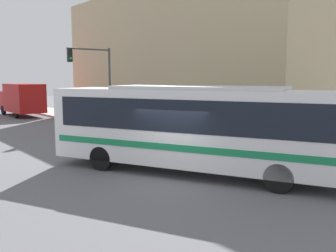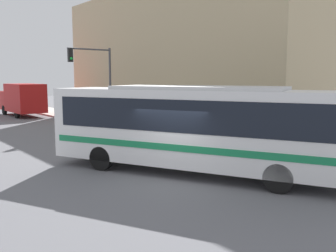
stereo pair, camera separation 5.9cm
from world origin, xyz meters
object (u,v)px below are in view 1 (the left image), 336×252
Objects in this scene: city_bus at (198,124)px; delivery_truck at (22,99)px; pedestrian_mid_block at (135,113)px; traffic_light_pole at (96,73)px; parking_meter at (141,119)px; pedestrian_near_corner at (202,123)px; fire_hydrant at (212,139)px.

city_bus is 1.73× the size of delivery_truck.
city_bus is at bearing -114.48° from pedestrian_mid_block.
traffic_light_pole reaches higher than pedestrian_mid_block.
city_bus is 14.18m from traffic_light_pole.
traffic_light_pole reaches higher than city_bus.
city_bus is 14.11m from pedestrian_mid_block.
delivery_truck is at bearing 60.49° from city_bus.
city_bus reaches higher than delivery_truck.
parking_meter is 4.75m from pedestrian_near_corner.
delivery_truck is 13.41m from pedestrian_mid_block.
pedestrian_near_corner is 1.11× the size of pedestrian_mid_block.
traffic_light_pole reaches higher than fire_hydrant.
pedestrian_mid_block is (0.85, 7.94, -0.11)m from pedestrian_near_corner.
fire_hydrant is at bearing -100.32° from pedestrian_mid_block.
fire_hydrant is (4.08, 3.18, -1.42)m from city_bus.
delivery_truck reaches higher than pedestrian_near_corner.
fire_hydrant is at bearing -84.87° from traffic_light_pole.
delivery_truck is 1.20× the size of traffic_light_pole.
pedestrian_near_corner is (0.90, -4.66, 0.10)m from parking_meter.
traffic_light_pole is at bearing 51.44° from city_bus.
delivery_truck reaches higher than pedestrian_mid_block.
delivery_truck is 3.61× the size of pedestrian_near_corner.
fire_hydrant is (2.36, -22.38, -1.15)m from delivery_truck.
traffic_light_pole reaches higher than pedestrian_near_corner.
parking_meter is at bearing 90.00° from fire_hydrant.
parking_meter is 0.67× the size of pedestrian_near_corner.
parking_meter is (0.00, 6.35, 0.49)m from fire_hydrant.
delivery_truck is (1.72, 25.56, -0.27)m from city_bus.
pedestrian_near_corner is at bearing -81.06° from delivery_truck.
delivery_truck is 20.95m from pedestrian_near_corner.
traffic_light_pole is (1.41, -11.88, 2.29)m from delivery_truck.
fire_hydrant is 2.00m from pedestrian_near_corner.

